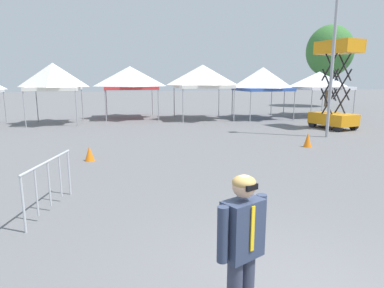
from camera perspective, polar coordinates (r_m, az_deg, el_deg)
canopy_tent_center at (r=21.63m, az=-22.62°, el=10.58°), size 2.94×2.94×3.60m
canopy_tent_far_left at (r=23.27m, az=-10.53°, el=11.06°), size 3.53×3.53×3.50m
canopy_tent_far_right at (r=22.36m, az=1.83°, el=11.47°), size 3.46×3.46×3.57m
canopy_tent_right_of_center at (r=23.31m, az=12.01°, el=10.81°), size 3.37×3.37×3.44m
canopy_tent_behind_center at (r=25.82m, az=20.88°, el=10.10°), size 3.76×3.76×3.17m
scissor_lift at (r=19.65m, az=23.14°, el=6.36°), size 1.90×2.56×4.63m
person_foreground at (r=3.56m, az=8.55°, el=-16.85°), size 0.60×0.40×1.78m
light_pole_near_lift at (r=16.75m, az=23.20°, el=16.83°), size 0.36×0.36×8.09m
tree_behind_tents_right at (r=35.35m, az=22.49°, el=14.47°), size 4.35×4.35×7.65m
crowd_barrier_mid_lot at (r=7.40m, az=-23.32°, el=-5.01°), size 0.59×2.04×1.08m
traffic_cone_lot_center at (r=11.58m, az=-17.12°, el=-1.56°), size 0.32×0.32×0.50m
traffic_cone_near_barrier at (r=14.08m, az=19.17°, el=0.67°), size 0.32×0.32×0.57m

